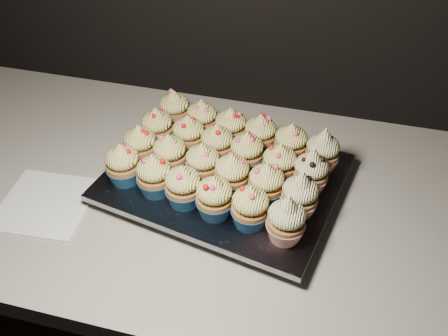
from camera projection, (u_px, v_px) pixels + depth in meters
name	position (u px, v px, depth m)	size (l,w,h in m)	color
worktop	(349.00, 221.00, 0.91)	(2.44, 0.64, 0.04)	beige
napkin	(46.00, 204.00, 0.91)	(0.16, 0.16, 0.00)	white
baking_tray	(224.00, 184.00, 0.94)	(0.38, 0.29, 0.02)	black
foil_lining	(224.00, 177.00, 0.92)	(0.41, 0.32, 0.01)	silver
cupcake_0	(123.00, 164.00, 0.88)	(0.06, 0.06, 0.08)	navy
cupcake_1	(154.00, 175.00, 0.86)	(0.06, 0.06, 0.08)	navy
cupcake_2	(183.00, 186.00, 0.84)	(0.06, 0.06, 0.08)	navy
cupcake_3	(214.00, 197.00, 0.82)	(0.06, 0.06, 0.08)	navy
cupcake_4	(250.00, 207.00, 0.81)	(0.06, 0.06, 0.08)	navy
cupcake_5	(286.00, 220.00, 0.78)	(0.06, 0.06, 0.10)	red
cupcake_6	(141.00, 145.00, 0.92)	(0.06, 0.06, 0.08)	navy
cupcake_7	(170.00, 155.00, 0.90)	(0.06, 0.06, 0.08)	navy
cupcake_8	(203.00, 164.00, 0.89)	(0.06, 0.06, 0.08)	navy
cupcake_9	(232.00, 174.00, 0.86)	(0.06, 0.06, 0.08)	navy
cupcake_10	(266.00, 184.00, 0.85)	(0.06, 0.06, 0.08)	navy
cupcake_11	(300.00, 196.00, 0.82)	(0.06, 0.06, 0.10)	red
cupcake_12	(157.00, 128.00, 0.97)	(0.06, 0.06, 0.08)	navy
cupcake_13	(189.00, 135.00, 0.95)	(0.06, 0.06, 0.08)	navy
cupcake_14	(217.00, 144.00, 0.93)	(0.06, 0.06, 0.08)	navy
cupcake_15	(247.00, 153.00, 0.91)	(0.06, 0.06, 0.08)	navy
cupcake_16	(279.00, 164.00, 0.88)	(0.06, 0.06, 0.08)	navy
cupcake_17	(311.00, 172.00, 0.87)	(0.06, 0.06, 0.10)	red
cupcake_18	(175.00, 110.00, 1.01)	(0.06, 0.06, 0.08)	navy
cupcake_19	(202.00, 119.00, 0.99)	(0.06, 0.06, 0.08)	navy
cupcake_20	(230.00, 128.00, 0.97)	(0.06, 0.06, 0.08)	navy
cupcake_21	(260.00, 135.00, 0.95)	(0.06, 0.06, 0.08)	navy
cupcake_22	(290.00, 144.00, 0.93)	(0.06, 0.06, 0.08)	navy
cupcake_23	(322.00, 152.00, 0.91)	(0.06, 0.06, 0.10)	red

